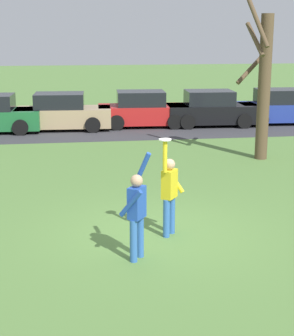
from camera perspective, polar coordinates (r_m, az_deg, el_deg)
ground_plane at (r=11.71m, az=0.80°, el=-6.84°), size 120.00×120.00×0.00m
person_catcher at (r=11.32m, az=2.35°, el=-2.34°), size 0.54×0.58×2.08m
person_defender at (r=10.11m, az=-1.07°, el=-4.38°), size 0.63×0.66×2.04m
frisbee_disc at (r=10.86m, az=1.91°, el=2.98°), size 0.25×0.25×0.02m
parked_car_tan at (r=24.18m, az=-8.82°, el=5.70°), size 4.19×2.21×1.59m
parked_car_red at (r=24.69m, az=-0.39°, el=6.04°), size 4.19×2.21×1.59m
parked_car_black at (r=25.10m, az=6.73°, el=6.07°), size 4.19×2.21×1.59m
parked_car_blue at (r=26.31m, az=13.89°, el=6.13°), size 4.19×2.21×1.59m
parking_strip at (r=24.54m, az=-4.32°, el=4.24°), size 26.23×6.40×0.01m
bare_tree_tall at (r=18.47m, az=12.02°, el=8.67°), size 1.26×1.65×5.40m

